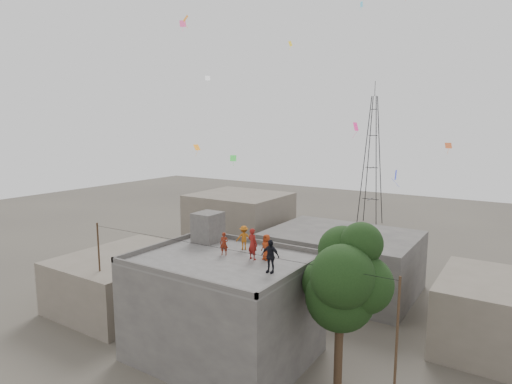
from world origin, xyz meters
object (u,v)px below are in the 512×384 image
tree (345,280)px  person_dark_adult (270,256)px  person_red_adult (253,244)px  transmission_tower (372,161)px  stair_head_box (208,227)px

tree → person_dark_adult: 4.04m
person_red_adult → transmission_tower: bearing=-69.5°
person_dark_adult → transmission_tower: bearing=97.4°
transmission_tower → person_dark_adult: 41.23m
person_red_adult → person_dark_adult: 2.49m
tree → transmission_tower: 41.12m
tree → person_dark_adult: size_ratio=5.03×
stair_head_box → person_red_adult: bearing=-19.5°
stair_head_box → transmission_tower: bearing=91.2°
stair_head_box → transmission_tower: transmission_tower is taller
transmission_tower → person_red_adult: transmission_tower is taller
person_red_adult → tree: bearing=-170.8°
stair_head_box → person_dark_adult: stair_head_box is taller
transmission_tower → person_dark_adult: transmission_tower is taller
transmission_tower → person_red_adult: size_ratio=10.69×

